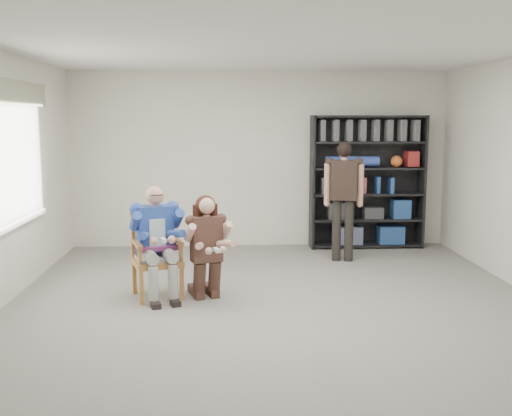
{
  "coord_description": "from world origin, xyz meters",
  "views": [
    {
      "loc": [
        -0.52,
        -6.08,
        2.06
      ],
      "look_at": [
        -0.2,
        0.6,
        1.05
      ],
      "focal_mm": 42.0,
      "sensor_mm": 36.0,
      "label": 1
    }
  ],
  "objects_px": {
    "kneeling_woman": "(207,248)",
    "standing_man": "(343,202)",
    "armchair": "(157,255)",
    "bookshelf": "(367,182)",
    "seated_man": "(157,242)"
  },
  "relations": [
    {
      "from": "bookshelf",
      "to": "standing_man",
      "type": "xyz_separation_m",
      "value": [
        -0.56,
        -0.92,
        -0.19
      ]
    },
    {
      "from": "kneeling_woman",
      "to": "standing_man",
      "type": "distance_m",
      "value": 2.63
    },
    {
      "from": "seated_man",
      "to": "kneeling_woman",
      "type": "bearing_deg",
      "value": -29.93
    },
    {
      "from": "bookshelf",
      "to": "standing_man",
      "type": "bearing_deg",
      "value": -121.16
    },
    {
      "from": "bookshelf",
      "to": "standing_man",
      "type": "height_order",
      "value": "bookshelf"
    },
    {
      "from": "seated_man",
      "to": "standing_man",
      "type": "relative_size",
      "value": 0.76
    },
    {
      "from": "kneeling_woman",
      "to": "standing_man",
      "type": "height_order",
      "value": "standing_man"
    },
    {
      "from": "seated_man",
      "to": "standing_man",
      "type": "xyz_separation_m",
      "value": [
        2.48,
        1.68,
        0.21
      ]
    },
    {
      "from": "kneeling_woman",
      "to": "bookshelf",
      "type": "xyz_separation_m",
      "value": [
        2.46,
        2.71,
        0.45
      ]
    },
    {
      "from": "kneeling_woman",
      "to": "bookshelf",
      "type": "height_order",
      "value": "bookshelf"
    },
    {
      "from": "kneeling_woman",
      "to": "armchair",
      "type": "bearing_deg",
      "value": 150.07
    },
    {
      "from": "kneeling_woman",
      "to": "standing_man",
      "type": "xyz_separation_m",
      "value": [
        1.9,
        1.8,
        0.26
      ]
    },
    {
      "from": "bookshelf",
      "to": "armchair",
      "type": "bearing_deg",
      "value": -139.48
    },
    {
      "from": "armchair",
      "to": "bookshelf",
      "type": "height_order",
      "value": "bookshelf"
    },
    {
      "from": "bookshelf",
      "to": "standing_man",
      "type": "relative_size",
      "value": 1.22
    }
  ]
}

